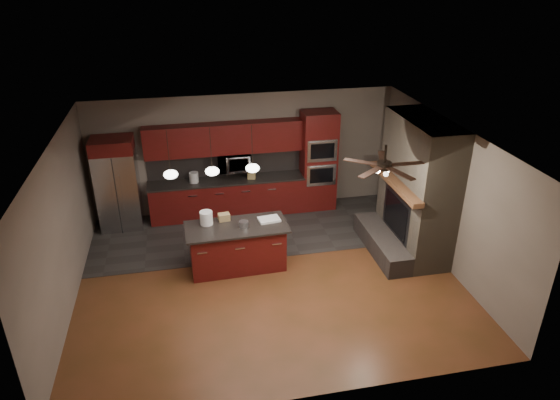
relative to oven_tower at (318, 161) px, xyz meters
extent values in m
plane|color=brown|center=(-1.70, -2.69, -1.19)|extent=(7.00, 7.00, 0.00)
cube|color=white|center=(-1.70, -2.69, 1.61)|extent=(7.00, 6.00, 0.02)
cube|color=slate|center=(-1.70, 0.31, 0.21)|extent=(7.00, 0.02, 2.80)
cube|color=slate|center=(1.80, -2.69, 0.21)|extent=(0.02, 6.00, 2.80)
cube|color=slate|center=(-5.20, -2.69, 0.21)|extent=(0.02, 6.00, 2.80)
cube|color=#2D2B28|center=(-1.70, -0.89, -1.19)|extent=(7.00, 2.40, 0.01)
cube|color=brown|center=(1.40, -2.29, 0.21)|extent=(0.80, 2.00, 2.80)
cube|color=#423A36|center=(0.75, -2.29, -0.99)|extent=(0.50, 2.00, 0.40)
cube|color=#2D2D30|center=(1.02, -2.29, -0.37)|extent=(0.05, 1.20, 0.95)
cube|color=black|center=(1.00, -2.29, -0.37)|extent=(0.02, 1.00, 0.75)
cube|color=brown|center=(0.90, -2.29, 0.36)|extent=(0.22, 2.10, 0.10)
cube|color=#561010|center=(-2.18, 0.01, -0.76)|extent=(3.55, 0.60, 0.86)
cube|color=black|center=(-2.18, 0.01, -0.31)|extent=(3.59, 0.64, 0.04)
cube|color=black|center=(-2.18, 0.29, 0.01)|extent=(3.55, 0.03, 0.60)
cube|color=#561010|center=(-2.18, 0.13, 0.66)|extent=(3.55, 0.35, 0.70)
cube|color=#561010|center=(0.00, 0.01, 0.00)|extent=(0.80, 0.60, 2.38)
cube|color=silver|center=(0.00, -0.30, -0.24)|extent=(0.70, 0.03, 0.52)
cube|color=black|center=(0.00, -0.32, -0.24)|extent=(0.55, 0.02, 0.35)
cube|color=silver|center=(0.00, -0.30, 0.36)|extent=(0.70, 0.03, 0.52)
cube|color=black|center=(0.00, -0.32, 0.36)|extent=(0.55, 0.02, 0.35)
imported|color=silver|center=(-1.98, 0.06, 0.11)|extent=(0.73, 0.41, 0.50)
cube|color=silver|center=(-4.57, -0.07, -0.30)|extent=(0.89, 0.72, 1.78)
cube|color=#2D2D30|center=(-4.57, -0.44, -0.30)|extent=(0.02, 0.02, 1.76)
cube|color=silver|center=(-4.67, -0.45, -0.25)|extent=(0.03, 0.03, 0.89)
cube|color=silver|center=(-4.47, -0.45, -0.25)|extent=(0.03, 0.03, 0.89)
cube|color=#561010|center=(-4.57, -0.08, 0.74)|extent=(0.89, 0.72, 0.30)
cube|color=#561010|center=(-2.23, -2.28, -0.75)|extent=(1.81, 0.79, 0.88)
cube|color=black|center=(-2.23, -2.28, -0.29)|extent=(1.97, 0.94, 0.04)
cylinder|color=white|center=(-2.77, -2.08, -0.14)|extent=(0.27, 0.27, 0.26)
cylinder|color=#B2B1B6|center=(-2.10, -2.34, -0.21)|extent=(0.22, 0.22, 0.12)
cube|color=white|center=(-1.58, -2.17, -0.25)|extent=(0.44, 0.33, 0.04)
cube|color=#9B7E50|center=(-2.43, -1.99, -0.20)|extent=(0.23, 0.18, 0.14)
cylinder|color=silver|center=(-2.91, 0.01, -0.17)|extent=(0.24, 0.24, 0.24)
cube|color=#A18953|center=(-1.60, -0.04, -0.19)|extent=(0.21, 0.18, 0.20)
cylinder|color=black|center=(-3.35, -1.99, 1.22)|extent=(0.01, 0.01, 0.78)
ellipsoid|color=white|center=(-3.35, -1.99, 0.77)|extent=(0.26, 0.26, 0.16)
cylinder|color=black|center=(-2.60, -1.99, 1.22)|extent=(0.01, 0.01, 0.78)
ellipsoid|color=white|center=(-2.60, -1.99, 0.77)|extent=(0.26, 0.26, 0.16)
cylinder|color=black|center=(-1.85, -1.99, 1.22)|extent=(0.01, 0.01, 0.78)
ellipsoid|color=white|center=(-1.85, -1.99, 0.77)|extent=(0.26, 0.26, 0.16)
cylinder|color=black|center=(0.10, -3.49, 1.46)|extent=(0.04, 0.04, 0.30)
cylinder|color=black|center=(0.10, -3.49, 1.26)|extent=(0.24, 0.24, 0.12)
cube|color=black|center=(0.48, -3.49, 1.26)|extent=(0.60, 0.12, 0.01)
cube|color=black|center=(0.22, -3.13, 1.26)|extent=(0.30, 0.61, 0.01)
cube|color=black|center=(-0.21, -3.27, 1.26)|extent=(0.56, 0.45, 0.01)
cube|color=black|center=(-0.21, -3.72, 1.26)|extent=(0.56, 0.45, 0.01)
cube|color=black|center=(0.22, -3.85, 1.26)|extent=(0.30, 0.61, 0.01)
camera|label=1|loc=(-3.07, -10.54, 4.30)|focal=32.00mm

